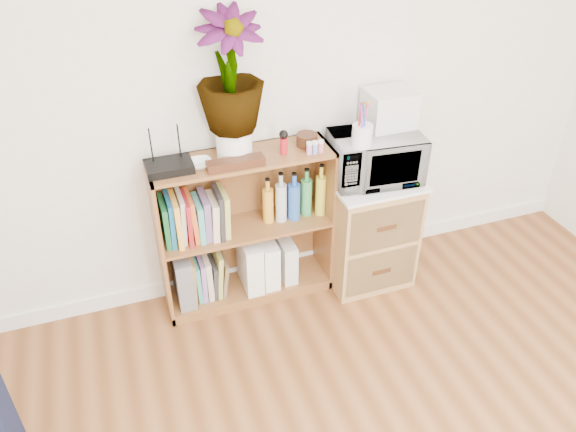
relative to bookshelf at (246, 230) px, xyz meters
name	(u,v)px	position (x,y,z in m)	size (l,w,h in m)	color
skirting_board	(294,260)	(0.35, 0.14, -0.42)	(4.00, 0.02, 0.10)	white
bookshelf	(246,230)	(0.00, 0.00, 0.00)	(1.00, 0.30, 0.95)	brown
wicker_unit	(367,229)	(0.75, -0.08, -0.12)	(0.50, 0.45, 0.70)	#9E7542
microwave	(375,157)	(0.75, -0.08, 0.38)	(0.50, 0.34, 0.27)	silver
pen_cup	(362,135)	(0.61, -0.17, 0.58)	(0.11, 0.11, 0.12)	white
small_appliance	(389,108)	(0.86, 0.01, 0.62)	(0.26, 0.22, 0.21)	silver
router	(169,167)	(-0.38, -0.02, 0.50)	(0.24, 0.16, 0.04)	black
white_bowl	(199,164)	(-0.23, -0.03, 0.49)	(0.13, 0.13, 0.03)	white
plant_pot	(234,143)	(-0.03, 0.02, 0.55)	(0.19, 0.19, 0.16)	white
potted_plant	(230,72)	(-0.03, 0.02, 0.93)	(0.34, 0.34, 0.60)	#407C31
trinket_box	(236,163)	(-0.06, -0.10, 0.50)	(0.30, 0.07, 0.05)	#341C0E
kokeshi_doll	(284,146)	(0.22, -0.04, 0.52)	(0.04, 0.04, 0.09)	#B0151F
wooden_bowl	(307,140)	(0.37, 0.01, 0.51)	(0.12, 0.12, 0.07)	#32190D
paint_jars	(315,149)	(0.38, -0.09, 0.50)	(0.10, 0.04, 0.05)	pink
file_box	(183,276)	(-0.39, 0.00, -0.24)	(0.10, 0.26, 0.32)	slate
magazine_holder_left	(250,263)	(0.01, -0.01, -0.24)	(0.10, 0.26, 0.33)	white
magazine_holder_mid	(267,260)	(0.12, -0.01, -0.25)	(0.10, 0.24, 0.30)	white
magazine_holder_right	(286,259)	(0.24, -0.01, -0.27)	(0.08, 0.21, 0.27)	silver
cookbooks	(194,217)	(-0.28, 0.00, 0.15)	(0.36, 0.20, 0.28)	#1A6230
liquor_bottles	(302,194)	(0.34, 0.00, 0.17)	(0.45, 0.07, 0.32)	gold
lower_books	(207,275)	(-0.25, 0.00, -0.27)	(0.22, 0.19, 0.29)	#C67F23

